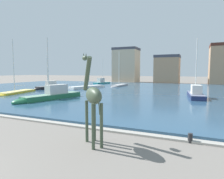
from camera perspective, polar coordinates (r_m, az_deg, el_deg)
name	(u,v)px	position (r m, az deg, el deg)	size (l,w,h in m)	color
harbor_water	(145,91)	(35.83, 9.71, -0.49)	(84.54, 47.05, 0.28)	#2D5170
quay_edge_coping	(64,124)	(14.22, -14.05, -9.82)	(84.54, 0.50, 0.12)	#ADA89E
giraffe_statue	(93,97)	(9.90, -5.70, -2.19)	(2.26, 2.18, 4.80)	#3D4C38
sailboat_green	(49,96)	(25.23, -17.99, -1.91)	(3.53, 9.31, 7.81)	#236B42
sailboat_yellow	(14,93)	(34.01, -26.87, -0.95)	(3.51, 8.28, 8.71)	gold
sailboat_white	(90,87)	(40.93, -6.54, 0.64)	(4.42, 9.37, 6.53)	white
sailboat_teal	(103,82)	(55.88, -2.81, 2.12)	(3.36, 6.33, 7.26)	teal
sailboat_navy	(195,94)	(28.54, 23.28, -1.31)	(2.44, 7.86, 8.10)	navy
sailboat_black	(48,87)	(40.53, -18.35, 0.66)	(2.89, 6.18, 6.77)	black
sailboat_grey	(119,86)	(45.39, 1.96, 1.08)	(1.84, 8.21, 8.28)	#939399
mooring_bollard	(190,138)	(11.27, 22.01, -13.11)	(0.24, 0.24, 0.50)	#232326
townhouse_narrow_midrow	(126,65)	(67.88, 4.20, 7.16)	(8.27, 6.88, 11.76)	#C6B293
townhouse_tall_gabled	(167,69)	(62.08, 15.91, 5.70)	(7.37, 6.25, 8.64)	tan
townhouse_corner_house	(219,65)	(61.69, 29.06, 6.42)	(5.23, 7.66, 11.19)	tan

